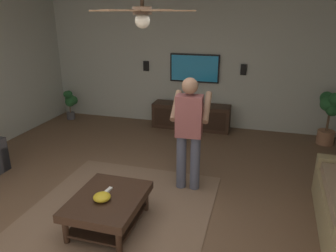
{
  "coord_description": "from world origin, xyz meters",
  "views": [
    {
      "loc": [
        -3.22,
        -1.49,
        2.44
      ],
      "look_at": [
        0.75,
        -0.35,
        0.98
      ],
      "focal_mm": 34.3,
      "sensor_mm": 36.0,
      "label": 1
    }
  ],
  "objects_px": {
    "potted_plant_short": "(70,101)",
    "coffee_table": "(108,204)",
    "wall_speaker_left": "(244,70)",
    "person_standing": "(189,128)",
    "vase_round": "(186,99)",
    "wall_speaker_right": "(146,66)",
    "media_console": "(191,116)",
    "tv": "(195,68)",
    "ceiling_fan": "(142,13)",
    "bowl": "(102,197)",
    "potted_plant_tall": "(329,113)",
    "remote_white": "(108,191)"
  },
  "relations": [
    {
      "from": "potted_plant_short",
      "to": "wall_speaker_left",
      "type": "relative_size",
      "value": 3.28
    },
    {
      "from": "potted_plant_tall",
      "to": "media_console",
      "type": "bearing_deg",
      "value": 86.0
    },
    {
      "from": "tv",
      "to": "wall_speaker_left",
      "type": "height_order",
      "value": "tv"
    },
    {
      "from": "potted_plant_short",
      "to": "ceiling_fan",
      "type": "bearing_deg",
      "value": -136.2
    },
    {
      "from": "remote_white",
      "to": "bowl",
      "type": "bearing_deg",
      "value": -165.24
    },
    {
      "from": "potted_plant_tall",
      "to": "potted_plant_short",
      "type": "distance_m",
      "value": 5.64
    },
    {
      "from": "potted_plant_tall",
      "to": "wall_speaker_right",
      "type": "xyz_separation_m",
      "value": [
        0.44,
        3.84,
        0.66
      ]
    },
    {
      "from": "coffee_table",
      "to": "potted_plant_tall",
      "type": "height_order",
      "value": "potted_plant_tall"
    },
    {
      "from": "potted_plant_short",
      "to": "wall_speaker_left",
      "type": "bearing_deg",
      "value": -84.14
    },
    {
      "from": "media_console",
      "to": "potted_plant_short",
      "type": "xyz_separation_m",
      "value": [
        -0.15,
        2.92,
        0.17
      ]
    },
    {
      "from": "coffee_table",
      "to": "person_standing",
      "type": "distance_m",
      "value": 1.5
    },
    {
      "from": "vase_round",
      "to": "wall_speaker_right",
      "type": "relative_size",
      "value": 1.0
    },
    {
      "from": "person_standing",
      "to": "ceiling_fan",
      "type": "relative_size",
      "value": 1.42
    },
    {
      "from": "wall_speaker_left",
      "to": "person_standing",
      "type": "bearing_deg",
      "value": 169.16
    },
    {
      "from": "media_console",
      "to": "wall_speaker_left",
      "type": "relative_size",
      "value": 7.73
    },
    {
      "from": "person_standing",
      "to": "bowl",
      "type": "height_order",
      "value": "person_standing"
    },
    {
      "from": "media_console",
      "to": "ceiling_fan",
      "type": "distance_m",
      "value": 3.99
    },
    {
      "from": "remote_white",
      "to": "wall_speaker_right",
      "type": "xyz_separation_m",
      "value": [
        3.85,
        0.87,
        0.89
      ]
    },
    {
      "from": "vase_round",
      "to": "person_standing",
      "type": "bearing_deg",
      "value": -166.04
    },
    {
      "from": "wall_speaker_left",
      "to": "wall_speaker_right",
      "type": "relative_size",
      "value": 1.0
    },
    {
      "from": "potted_plant_short",
      "to": "coffee_table",
      "type": "bearing_deg",
      "value": -142.59
    },
    {
      "from": "potted_plant_tall",
      "to": "vase_round",
      "type": "relative_size",
      "value": 4.85
    },
    {
      "from": "coffee_table",
      "to": "ceiling_fan",
      "type": "distance_m",
      "value": 2.2
    },
    {
      "from": "vase_round",
      "to": "ceiling_fan",
      "type": "height_order",
      "value": "ceiling_fan"
    },
    {
      "from": "vase_round",
      "to": "wall_speaker_right",
      "type": "distance_m",
      "value": 1.21
    },
    {
      "from": "potted_plant_tall",
      "to": "remote_white",
      "type": "bearing_deg",
      "value": 138.88
    },
    {
      "from": "coffee_table",
      "to": "ceiling_fan",
      "type": "bearing_deg",
      "value": -45.31
    },
    {
      "from": "wall_speaker_right",
      "to": "wall_speaker_left",
      "type": "bearing_deg",
      "value": -90.0
    },
    {
      "from": "media_console",
      "to": "wall_speaker_left",
      "type": "xyz_separation_m",
      "value": [
        0.25,
        -1.04,
        1.04
      ]
    },
    {
      "from": "tv",
      "to": "bowl",
      "type": "xyz_separation_m",
      "value": [
        -4.04,
        0.23,
        -0.86
      ]
    },
    {
      "from": "coffee_table",
      "to": "person_standing",
      "type": "height_order",
      "value": "person_standing"
    },
    {
      "from": "potted_plant_tall",
      "to": "wall_speaker_right",
      "type": "height_order",
      "value": "wall_speaker_right"
    },
    {
      "from": "vase_round",
      "to": "ceiling_fan",
      "type": "bearing_deg",
      "value": -175.35
    },
    {
      "from": "tv",
      "to": "potted_plant_short",
      "type": "height_order",
      "value": "tv"
    },
    {
      "from": "potted_plant_tall",
      "to": "ceiling_fan",
      "type": "relative_size",
      "value": 0.92
    },
    {
      "from": "person_standing",
      "to": "wall_speaker_right",
      "type": "xyz_separation_m",
      "value": [
        2.81,
        1.63,
        0.37
      ]
    },
    {
      "from": "media_console",
      "to": "vase_round",
      "type": "relative_size",
      "value": 7.73
    },
    {
      "from": "remote_white",
      "to": "tv",
      "type": "bearing_deg",
      "value": 3.33
    },
    {
      "from": "tv",
      "to": "vase_round",
      "type": "height_order",
      "value": "tv"
    },
    {
      "from": "wall_speaker_left",
      "to": "tv",
      "type": "bearing_deg",
      "value": 90.72
    },
    {
      "from": "coffee_table",
      "to": "ceiling_fan",
      "type": "xyz_separation_m",
      "value": [
        0.35,
        -0.35,
        2.14
      ]
    },
    {
      "from": "coffee_table",
      "to": "vase_round",
      "type": "distance_m",
      "value": 3.72
    },
    {
      "from": "wall_speaker_left",
      "to": "remote_white",
      "type": "bearing_deg",
      "value": 161.31
    },
    {
      "from": "person_standing",
      "to": "media_console",
      "type": "bearing_deg",
      "value": 7.79
    },
    {
      "from": "tv",
      "to": "ceiling_fan",
      "type": "bearing_deg",
      "value": 2.31
    },
    {
      "from": "tv",
      "to": "potted_plant_short",
      "type": "xyz_separation_m",
      "value": [
        -0.39,
        2.92,
        -0.86
      ]
    },
    {
      "from": "tv",
      "to": "ceiling_fan",
      "type": "xyz_separation_m",
      "value": [
        -3.6,
        -0.15,
        1.13
      ]
    },
    {
      "from": "person_standing",
      "to": "wall_speaker_left",
      "type": "distance_m",
      "value": 2.89
    },
    {
      "from": "coffee_table",
      "to": "media_console",
      "type": "relative_size",
      "value": 0.59
    },
    {
      "from": "tv",
      "to": "vase_round",
      "type": "relative_size",
      "value": 4.93
    }
  ]
}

